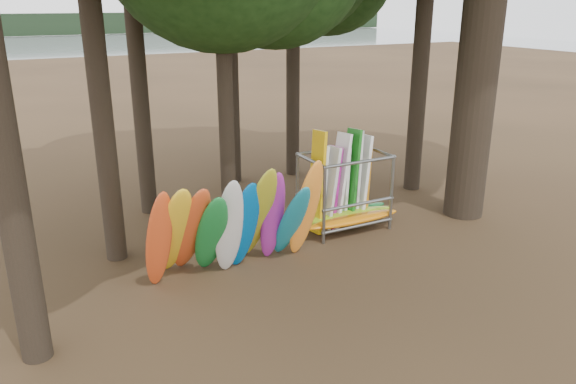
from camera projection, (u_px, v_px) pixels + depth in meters
name	position (u px, v px, depth m)	size (l,w,h in m)	color
ground	(337.00, 256.00, 14.52)	(120.00, 120.00, 0.00)	#47331E
lake	(59.00, 58.00, 64.87)	(160.00, 160.00, 0.00)	gray
far_shore	(26.00, 25.00, 106.18)	(160.00, 4.00, 4.00)	black
kayak_row	(231.00, 226.00, 13.18)	(4.49, 2.14, 2.90)	#D5461B
storage_rack	(344.00, 193.00, 16.08)	(3.15, 1.62, 2.93)	slate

